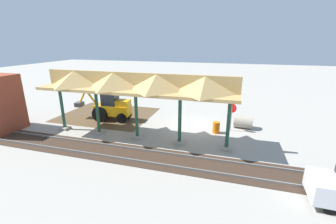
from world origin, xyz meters
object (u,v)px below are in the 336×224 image
(stop_sign, at_px, (232,111))
(concrete_pipe, at_px, (243,122))
(traffic_barrel, at_px, (216,127))
(backhoe, at_px, (111,107))

(stop_sign, distance_m, concrete_pipe, 1.83)
(traffic_barrel, bearing_deg, stop_sign, -145.78)
(stop_sign, bearing_deg, traffic_barrel, 34.22)
(stop_sign, height_order, traffic_barrel, stop_sign)
(concrete_pipe, xyz_separation_m, traffic_barrel, (2.09, 1.75, -0.07))
(stop_sign, height_order, backhoe, backhoe)
(concrete_pipe, bearing_deg, traffic_barrel, 40.04)
(stop_sign, xyz_separation_m, backhoe, (10.58, 0.27, -0.40))
(backhoe, xyz_separation_m, concrete_pipe, (-11.58, -1.29, -0.74))
(traffic_barrel, bearing_deg, concrete_pipe, -139.96)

